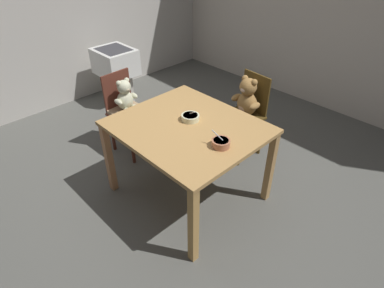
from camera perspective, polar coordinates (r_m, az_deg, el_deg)
The scene contains 7 objects.
ground_plane at distance 3.13m, azimuth -0.66°, elevation -8.84°, with size 5.20×5.20×0.04m.
dining_table at distance 2.70m, azimuth -0.76°, elevation 1.62°, with size 1.18×1.03×0.76m.
teddy_chair_far_center at distance 3.37m, azimuth 9.51°, elevation 6.99°, with size 0.40×0.42×0.88m.
teddy_chair_near_left at distance 3.46m, azimuth -11.39°, elevation 6.70°, with size 0.43×0.38×0.87m.
porridge_bowl_cream_center at distance 2.72m, azimuth -0.29°, elevation 4.75°, with size 0.16×0.15×0.12m.
porridge_bowl_terracotta_near_right at distance 2.40m, azimuth 5.13°, elevation 0.19°, with size 0.15×0.14×0.12m.
sink_basin at distance 4.59m, azimuth -13.28°, elevation 12.94°, with size 0.53×0.45×0.75m.
Camera 1 is at (1.64, -1.54, 2.16)m, focal length 30.14 mm.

